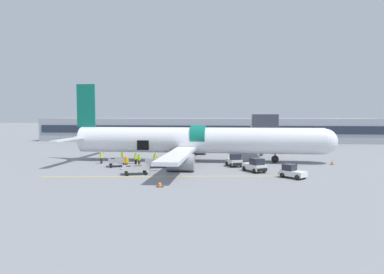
{
  "coord_description": "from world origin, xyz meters",
  "views": [
    {
      "loc": [
        6.94,
        -45.19,
        6.69
      ],
      "look_at": [
        1.55,
        0.65,
        3.79
      ],
      "focal_mm": 32.0,
      "sensor_mm": 36.0,
      "label": 1
    }
  ],
  "objects": [
    {
      "name": "safety_cone_wingtip",
      "position": [
        2.08,
        -5.19,
        0.34
      ],
      "size": [
        0.64,
        0.64,
        0.73
      ],
      "color": "black",
      "rests_on": "ground_plane"
    },
    {
      "name": "jet_bridge_stub",
      "position": [
        11.79,
        11.24,
        5.09
      ],
      "size": [
        3.79,
        12.65,
        6.88
      ],
      "color": "#4C4C51",
      "rests_on": "ground_plane"
    },
    {
      "name": "baggage_tug_mid",
      "position": [
        7.29,
        -0.16,
        0.72
      ],
      "size": [
        2.4,
        2.97,
        1.71
      ],
      "color": "silver",
      "rests_on": "ground_plane"
    },
    {
      "name": "apron_marking_line",
      "position": [
        0.23,
        -8.42,
        0.0
      ],
      "size": [
        27.98,
        4.04,
        0.01
      ],
      "color": "yellow",
      "rests_on": "ground_plane"
    },
    {
      "name": "ground_crew_loader_a",
      "position": [
        -8.23,
        0.75,
        0.9
      ],
      "size": [
        0.54,
        0.56,
        1.72
      ],
      "color": "black",
      "rests_on": "ground_plane"
    },
    {
      "name": "airplane",
      "position": [
        1.58,
        4.08,
        3.02
      ],
      "size": [
        39.23,
        35.63,
        11.39
      ],
      "color": "white",
      "rests_on": "ground_plane"
    },
    {
      "name": "ground_crew_driver",
      "position": [
        -3.5,
        0.38,
        0.84
      ],
      "size": [
        0.55,
        0.37,
        1.6
      ],
      "color": "#1E2338",
      "rests_on": "ground_plane"
    },
    {
      "name": "ground_crew_helper",
      "position": [
        -5.98,
        -0.48,
        0.88
      ],
      "size": [
        0.39,
        0.58,
        1.68
      ],
      "color": "black",
      "rests_on": "ground_plane"
    },
    {
      "name": "ground_crew_marshal",
      "position": [
        -11.16,
        0.39,
        0.87
      ],
      "size": [
        0.44,
        0.58,
        1.65
      ],
      "color": "#1E2338",
      "rests_on": "ground_plane"
    },
    {
      "name": "terminal_strip",
      "position": [
        0.0,
        44.92,
        2.98
      ],
      "size": [
        86.04,
        13.53,
        5.96
      ],
      "color": "#9EA3AD",
      "rests_on": "ground_plane"
    },
    {
      "name": "baggage_tug_lead",
      "position": [
        9.68,
        -4.17,
        0.71
      ],
      "size": [
        2.88,
        3.48,
        1.66
      ],
      "color": "silver",
      "rests_on": "ground_plane"
    },
    {
      "name": "ground_plane",
      "position": [
        0.0,
        0.0,
        0.0
      ],
      "size": [
        500.0,
        500.0,
        0.0
      ],
      "primitive_type": "plane",
      "color": "gray"
    },
    {
      "name": "baggage_cart_queued",
      "position": [
        -2.4,
        -2.25,
        0.55
      ],
      "size": [
        4.24,
        2.59,
        1.09
      ],
      "color": "#999BA0",
      "rests_on": "ground_plane"
    },
    {
      "name": "baggage_tug_rear",
      "position": [
        13.37,
        -7.86,
        0.62
      ],
      "size": [
        2.93,
        2.82,
        1.46
      ],
      "color": "white",
      "rests_on": "ground_plane"
    },
    {
      "name": "baggage_cart_empty",
      "position": [
        -3.89,
        -7.6,
        0.55
      ],
      "size": [
        3.96,
        2.66,
        1.08
      ],
      "color": "#B7BABF",
      "rests_on": "ground_plane"
    },
    {
      "name": "ground_crew_supervisor",
      "position": [
        -5.95,
        -4.7,
        0.91
      ],
      "size": [
        0.55,
        0.55,
        1.73
      ],
      "color": "#1E2338",
      "rests_on": "ground_plane"
    },
    {
      "name": "safety_cone_nose",
      "position": [
        20.58,
        3.2,
        0.35
      ],
      "size": [
        0.44,
        0.44,
        0.74
      ],
      "color": "black",
      "rests_on": "ground_plane"
    },
    {
      "name": "baggage_cart_loading",
      "position": [
        -7.86,
        -2.0,
        0.56
      ],
      "size": [
        3.52,
        2.71,
        1.12
      ],
      "color": "#999BA0",
      "rests_on": "ground_plane"
    },
    {
      "name": "safety_cone_engine_left",
      "position": [
        0.22,
        -13.97,
        0.25
      ],
      "size": [
        0.62,
        0.62,
        0.55
      ],
      "color": "black",
      "rests_on": "ground_plane"
    },
    {
      "name": "ground_crew_loader_b",
      "position": [
        -5.24,
        -1.48,
        0.87
      ],
      "size": [
        0.51,
        0.56,
        1.65
      ],
      "color": "#2D2D33",
      "rests_on": "ground_plane"
    }
  ]
}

